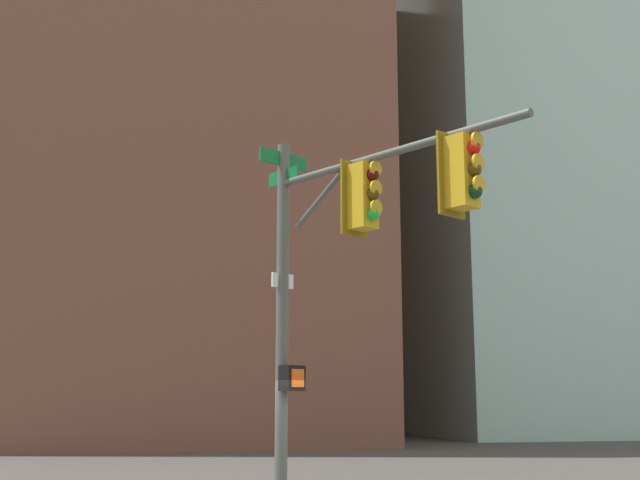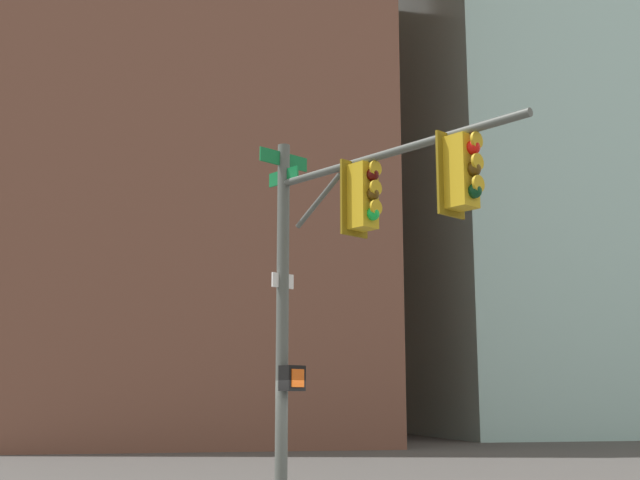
{
  "view_description": "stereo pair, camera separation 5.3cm",
  "coord_description": "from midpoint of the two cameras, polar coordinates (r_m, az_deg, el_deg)",
  "views": [
    {
      "loc": [
        13.56,
        -2.73,
        2.17
      ],
      "look_at": [
        1.07,
        0.08,
        4.67
      ],
      "focal_mm": 46.5,
      "sensor_mm": 36.0,
      "label": 1
    },
    {
      "loc": [
        13.57,
        -2.68,
        2.17
      ],
      "look_at": [
        1.07,
        0.08,
        4.67
      ],
      "focal_mm": 46.5,
      "sensor_mm": 36.0,
      "label": 2
    }
  ],
  "objects": [
    {
      "name": "signal_pole_assembly",
      "position": [
        12.54,
        2.1,
        -0.73
      ],
      "size": [
        4.49,
        2.94,
        6.44
      ],
      "rotation": [
        0.0,
        0.0,
        0.53
      ],
      "color": "#4C514C",
      "rests_on": "ground_plane"
    },
    {
      "name": "building_brick_nearside",
      "position": [
        56.3,
        -9.44,
        15.03
      ],
      "size": [
        26.73,
        20.6,
        53.57
      ],
      "primitive_type": "cube",
      "color": "brown",
      "rests_on": "ground_plane"
    },
    {
      "name": "building_brick_midblock",
      "position": [
        67.88,
        -1.53,
        0.55
      ],
      "size": [
        18.04,
        16.14,
        31.65
      ],
      "primitive_type": "cube",
      "color": "brown",
      "rests_on": "ground_plane"
    }
  ]
}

